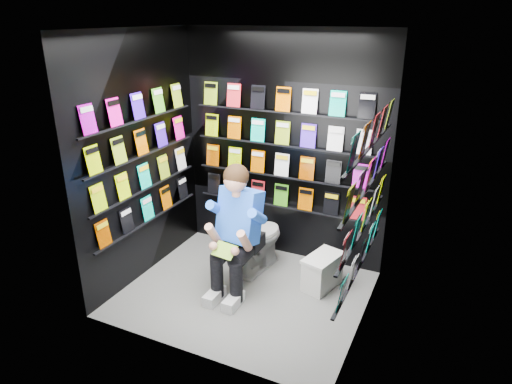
% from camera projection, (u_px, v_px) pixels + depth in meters
% --- Properties ---
extents(floor, '(2.40, 2.40, 0.00)m').
position_uv_depth(floor, '(245.00, 293.00, 4.75)').
color(floor, slate).
rests_on(floor, ground).
extents(ceiling, '(2.40, 2.40, 0.00)m').
position_uv_depth(ceiling, '(242.00, 29.00, 3.80)').
color(ceiling, white).
rests_on(ceiling, floor).
extents(wall_back, '(2.40, 0.04, 2.60)m').
position_uv_depth(wall_back, '(283.00, 149.00, 5.12)').
color(wall_back, black).
rests_on(wall_back, floor).
extents(wall_front, '(2.40, 0.04, 2.60)m').
position_uv_depth(wall_front, '(184.00, 215.00, 3.44)').
color(wall_front, black).
rests_on(wall_front, floor).
extents(wall_left, '(0.04, 2.00, 2.60)m').
position_uv_depth(wall_left, '(141.00, 159.00, 4.75)').
color(wall_left, black).
rests_on(wall_left, floor).
extents(wall_right, '(0.04, 2.00, 2.60)m').
position_uv_depth(wall_right, '(372.00, 196.00, 3.81)').
color(wall_right, black).
rests_on(wall_right, floor).
extents(comics_back, '(2.10, 0.06, 1.37)m').
position_uv_depth(comics_back, '(282.00, 149.00, 5.10)').
color(comics_back, red).
rests_on(comics_back, wall_back).
extents(comics_left, '(0.06, 1.70, 1.37)m').
position_uv_depth(comics_left, '(143.00, 159.00, 4.74)').
color(comics_left, red).
rests_on(comics_left, wall_left).
extents(comics_right, '(0.06, 1.70, 1.37)m').
position_uv_depth(comics_right, '(368.00, 195.00, 3.82)').
color(comics_right, red).
rests_on(comics_right, wall_right).
extents(toilet, '(0.52, 0.80, 0.73)m').
position_uv_depth(toilet, '(256.00, 239.00, 5.10)').
color(toilet, white).
rests_on(toilet, floor).
extents(longbox, '(0.35, 0.49, 0.33)m').
position_uv_depth(longbox, '(322.00, 273.00, 4.81)').
color(longbox, silver).
rests_on(longbox, floor).
extents(longbox_lid, '(0.38, 0.52, 0.03)m').
position_uv_depth(longbox_lid, '(323.00, 258.00, 4.74)').
color(longbox_lid, silver).
rests_on(longbox_lid, longbox).
extents(reader, '(0.68, 0.90, 1.53)m').
position_uv_depth(reader, '(241.00, 216.00, 4.63)').
color(reader, blue).
rests_on(reader, toilet).
extents(held_comic, '(0.25, 0.17, 0.10)m').
position_uv_depth(held_comic, '(225.00, 250.00, 4.41)').
color(held_comic, green).
rests_on(held_comic, reader).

